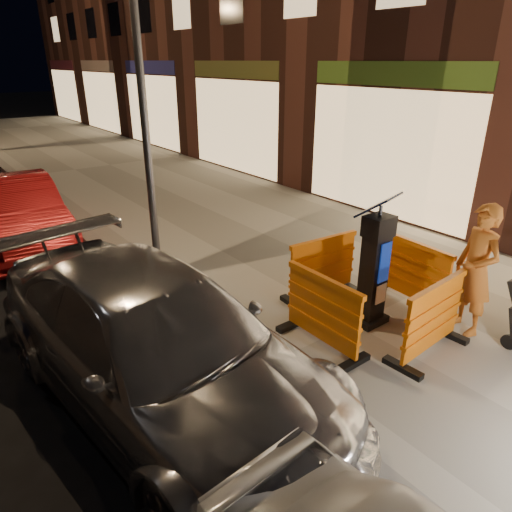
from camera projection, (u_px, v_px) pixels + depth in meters
ground_plane at (254, 381)px, 5.50m from camera, size 120.00×120.00×0.00m
sidewalk at (406, 302)px, 7.15m from camera, size 6.00×60.00×0.15m
kerb at (254, 376)px, 5.47m from camera, size 0.30×60.00×0.15m
parking_kiosk at (374, 265)px, 6.14m from camera, size 0.57×0.57×1.76m
barrier_front at (433, 319)px, 5.60m from camera, size 1.29×0.59×0.98m
barrier_back at (322, 268)px, 6.98m from camera, size 1.30×0.62×0.98m
barrier_kerbside at (323, 312)px, 5.76m from camera, size 0.53×1.26×0.98m
barrier_bldgside at (413, 273)px, 6.82m from camera, size 0.60×1.29×0.98m
car_silver at (162, 396)px, 5.26m from camera, size 2.65×5.33×1.49m
car_red at (25, 245)px, 9.58m from camera, size 1.66×4.29×1.39m
man at (476, 270)px, 5.95m from camera, size 0.63×0.76×1.79m
street_lamp_mid at (142, 92)px, 6.59m from camera, size 0.12×0.12×6.00m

